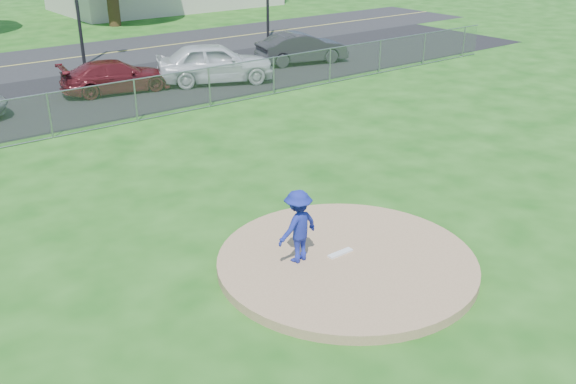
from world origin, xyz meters
The scene contains 10 objects.
ground centered at (0.00, 10.00, 0.00)m, with size 120.00×120.00×0.00m, color #164E11.
pitchers_mound centered at (0.00, 0.00, 0.10)m, with size 5.40×5.40×0.20m, color #9D7956.
pitching_rubber centered at (0.00, 0.20, 0.22)m, with size 0.60×0.15×0.04m, color white.
chain_link_fence centered at (0.00, 12.00, 0.75)m, with size 40.00×0.06×1.50m, color gray.
parking_lot centered at (0.00, 16.50, 0.01)m, with size 50.00×8.00×0.01m, color black.
street centered at (0.00, 24.00, 0.00)m, with size 60.00×7.00×0.01m, color black.
pitcher centered at (-0.86, 0.56, 0.97)m, with size 1.00×0.58×1.55m, color navy.
parked_car_darkred centered at (2.15, 16.24, 0.65)m, with size 1.80×4.43×1.29m, color maroon.
parked_car_pearl centered at (6.18, 15.13, 0.87)m, with size 2.02×5.03×1.71m, color silver.
parked_car_charcoal centered at (11.60, 15.89, 0.74)m, with size 1.54×4.41×1.45m, color #2A2A2D.
Camera 1 is at (-8.10, -8.48, 6.80)m, focal length 40.00 mm.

